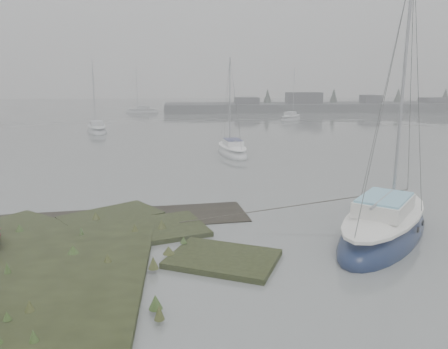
# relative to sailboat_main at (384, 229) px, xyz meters

# --- Properties ---
(ground) EXTENTS (160.00, 160.00, 0.00)m
(ground) POSITION_rel_sailboat_main_xyz_m (-6.90, 28.78, -0.34)
(ground) COLOR slate
(ground) RESTS_ON ground
(far_shoreline) EXTENTS (60.00, 8.00, 4.15)m
(far_shoreline) POSITION_rel_sailboat_main_xyz_m (19.95, 60.68, 0.51)
(far_shoreline) COLOR #4C4F51
(far_shoreline) RESTS_ON ground
(sailboat_main) EXTENTS (6.93, 7.61, 10.97)m
(sailboat_main) POSITION_rel_sailboat_main_xyz_m (0.00, 0.00, 0.00)
(sailboat_main) COLOR #121E3E
(sailboat_main) RESTS_ON ground
(sailboat_white) EXTENTS (2.73, 5.97, 8.12)m
(sailboat_white) POSITION_rel_sailboat_main_xyz_m (-3.89, 18.52, -0.09)
(sailboat_white) COLOR silver
(sailboat_white) RESTS_ON ground
(sailboat_far_a) EXTENTS (3.59, 6.31, 8.47)m
(sailboat_far_a) POSITION_rel_sailboat_main_xyz_m (-17.19, 33.44, -0.08)
(sailboat_far_a) COLOR #AFB4BA
(sailboat_far_a) RESTS_ON ground
(sailboat_far_b) EXTENTS (4.72, 5.50, 7.76)m
(sailboat_far_b) POSITION_rel_sailboat_main_xyz_m (7.22, 44.79, -0.10)
(sailboat_far_b) COLOR #9FA4A8
(sailboat_far_b) RESTS_ON ground
(sailboat_far_c) EXTENTS (5.85, 2.81, 7.93)m
(sailboat_far_c) POSITION_rel_sailboat_main_xyz_m (-14.62, 58.98, -0.09)
(sailboat_far_c) COLOR silver
(sailboat_far_c) RESTS_ON ground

